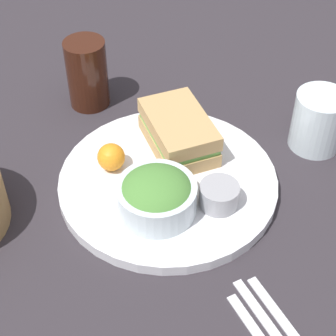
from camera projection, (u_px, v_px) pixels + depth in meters
ground_plane at (168, 186)px, 0.82m from camera, size 4.00×4.00×0.00m
plate at (168, 182)px, 0.81m from camera, size 0.32×0.32×0.02m
sandwich at (179, 132)px, 0.84m from camera, size 0.15×0.11×0.06m
salad_bowl at (157, 195)px, 0.75m from camera, size 0.11×0.11×0.06m
dressing_cup at (219, 195)px, 0.76m from camera, size 0.05×0.05×0.03m
orange_wedge at (111, 157)px, 0.81m from camera, size 0.04×0.04×0.04m
drink_glass at (87, 74)px, 0.93m from camera, size 0.07×0.07×0.12m
water_glass at (318, 121)px, 0.86m from camera, size 0.08×0.08×0.09m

